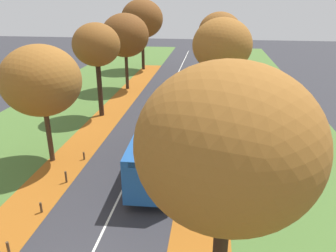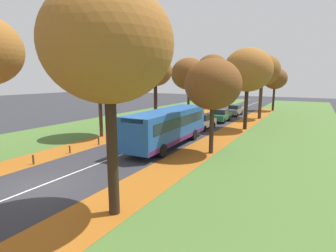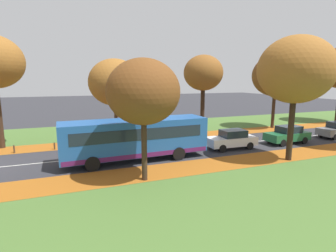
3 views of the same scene
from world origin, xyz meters
name	(u,v)px [view 2 (image 2 of 3)]	position (x,y,z in m)	size (l,w,h in m)	color
ground_plane	(38,187)	(0.00, 0.00, 0.00)	(160.00, 160.00, 0.00)	#2D2D33
grass_verge_left	(131,120)	(-9.20, 20.00, 0.00)	(12.00, 90.00, 0.01)	#476B2D
leaf_litter_left	(131,131)	(-4.60, 14.00, 0.01)	(2.80, 60.00, 0.00)	#9E5619
grass_verge_right	(278,135)	(9.20, 20.00, 0.00)	(12.00, 90.00, 0.01)	#476B2D
leaf_litter_right	(214,141)	(4.60, 14.00, 0.01)	(2.80, 60.00, 0.00)	#9E5619
road_centre_line	(194,126)	(0.00, 20.00, 0.00)	(0.12, 80.00, 0.01)	silver
tree_left_near	(99,79)	(-5.67, 10.66, 5.52)	(4.93, 4.93, 7.75)	#422D1E
tree_left_mid	(155,71)	(-5.23, 19.87, 6.43)	(4.14, 4.14, 8.35)	black
tree_left_far	(189,74)	(-5.15, 29.44, 6.24)	(5.42, 5.42, 8.70)	#382619
tree_left_distant	(212,69)	(-5.55, 40.92, 7.34)	(6.08, 6.08, 10.10)	black
tree_right_nearest	(108,45)	(5.25, -0.13, 6.73)	(4.92, 4.92, 8.99)	black
tree_right_near	(213,85)	(5.62, 10.37, 5.11)	(4.11, 4.11, 6.97)	#382619
tree_right_mid	(248,70)	(5.58, 21.25, 6.44)	(5.16, 5.16, 8.78)	black
tree_right_far	(262,70)	(5.48, 30.24, 6.69)	(4.73, 4.73, 8.86)	#422D1E
tree_right_distant	(275,79)	(5.78, 41.02, 5.55)	(4.04, 4.04, 7.40)	black
bollard_third	(33,160)	(-3.55, 2.14, 0.32)	(0.12, 0.12, 0.64)	#4C3823
bollard_fourth	(70,149)	(-3.59, 5.10, 0.29)	(0.12, 0.12, 0.59)	#4C3823
bollard_fifth	(99,141)	(-3.54, 8.06, 0.37)	(0.12, 0.12, 0.74)	#4C3823
bollard_sixth	(121,135)	(-3.57, 11.03, 0.28)	(0.12, 0.12, 0.56)	#4C3823
bus	(168,125)	(1.67, 10.80, 1.70)	(2.91, 10.48, 2.98)	#1E5199
car_white_lead	(203,122)	(1.40, 19.18, 0.81)	(1.88, 4.25, 1.62)	silver
car_green_following	(221,115)	(1.60, 25.07, 0.81)	(1.91, 4.26, 1.62)	#1E6038
car_grey_third_in_line	(234,110)	(1.53, 31.71, 0.81)	(1.79, 4.20, 1.62)	slate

